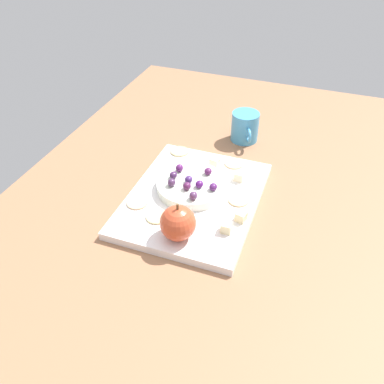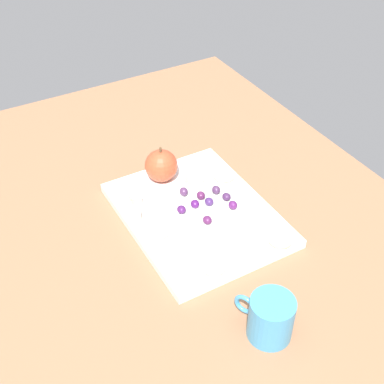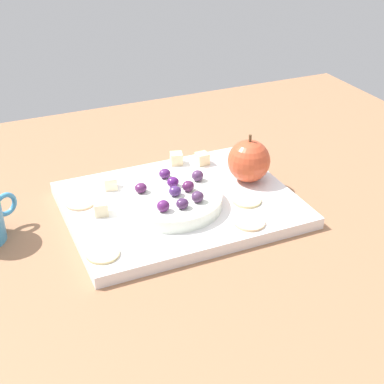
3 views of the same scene
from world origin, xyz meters
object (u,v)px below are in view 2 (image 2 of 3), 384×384
at_px(cheese_cube_0, 135,214).
at_px(grape_3, 227,197).
at_px(platter, 197,214).
at_px(grape_5, 233,205).
at_px(apple_whole, 161,166).
at_px(cracker_0, 195,178).
at_px(cheese_cube_1, 227,248).
at_px(cup, 270,318).
at_px(grape_0, 207,220).
at_px(grape_7, 201,195).
at_px(serving_dish, 208,211).
at_px(cheese_cube_2, 184,249).
at_px(grape_4, 184,192).
at_px(grape_6, 195,204).
at_px(cracker_2, 214,267).
at_px(grape_8, 216,190).
at_px(cracker_4, 280,241).
at_px(grape_1, 209,202).
at_px(grape_2, 181,210).
at_px(cheese_cube_3, 135,199).
at_px(cracker_1, 224,177).

relative_size(cheese_cube_0, grape_3, 1.07).
xyz_separation_m(platter, grape_5, (0.05, 0.06, 0.04)).
distance_m(apple_whole, cracker_0, 0.08).
height_order(cheese_cube_1, cup, cup).
relative_size(grape_0, grape_7, 1.00).
height_order(serving_dish, cheese_cube_2, same).
xyz_separation_m(cheese_cube_1, grape_4, (-0.17, -0.00, 0.02)).
distance_m(cheese_cube_1, grape_0, 0.07).
height_order(cheese_cube_2, grape_6, grape_6).
bearing_deg(grape_5, grape_3, 173.06).
distance_m(platter, cracker_2, 0.16).
distance_m(cracker_0, grape_3, 0.12).
bearing_deg(grape_8, grape_6, -74.88).
height_order(platter, cheese_cube_1, cheese_cube_1).
height_order(cracker_4, grape_1, grape_1).
bearing_deg(cheese_cube_2, cracker_0, 145.33).
bearing_deg(cheese_cube_2, grape_7, 136.75).
bearing_deg(cracker_2, platter, 160.90).
bearing_deg(grape_1, cheese_cube_1, -13.42).
xyz_separation_m(cheese_cube_2, grape_2, (-0.08, 0.04, 0.02)).
bearing_deg(cheese_cube_3, cup, 8.91).
bearing_deg(grape_3, serving_dish, -89.74).
relative_size(grape_1, grape_6, 1.00).
height_order(grape_6, grape_8, grape_8).
relative_size(platter, grape_2, 18.46).
bearing_deg(cheese_cube_1, grape_5, 141.73).
bearing_deg(serving_dish, cup, -10.34).
distance_m(cheese_cube_0, cracker_0, 0.18).
distance_m(serving_dish, grape_6, 0.03).
distance_m(cheese_cube_1, grape_1, 0.12).
xyz_separation_m(serving_dish, grape_7, (-0.03, 0.00, 0.02)).
height_order(platter, grape_6, grape_6).
height_order(grape_5, grape_8, same).
relative_size(serving_dish, cheese_cube_3, 7.65).
height_order(cracker_0, cracker_4, same).
bearing_deg(grape_1, cracker_0, 164.92).
height_order(cracker_1, grape_3, grape_3).
bearing_deg(cheese_cube_1, cheese_cube_2, -116.70).
height_order(cheese_cube_1, grape_4, grape_4).
bearing_deg(grape_1, cheese_cube_0, -113.18).
relative_size(grape_2, cup, 0.19).
bearing_deg(grape_8, cup, -15.92).
height_order(cheese_cube_0, grape_7, grape_7).
bearing_deg(grape_3, cheese_cube_2, -62.64).
relative_size(platter, cup, 3.57).
bearing_deg(grape_1, apple_whole, -167.43).
height_order(grape_4, cup, cup).
height_order(platter, apple_whole, apple_whole).
height_order(grape_3, grape_8, grape_8).
bearing_deg(cheese_cube_3, cheese_cube_1, 23.34).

